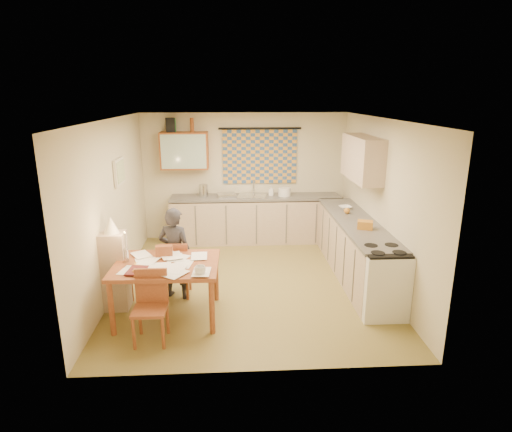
{
  "coord_description": "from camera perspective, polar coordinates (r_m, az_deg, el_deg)",
  "views": [
    {
      "loc": [
        -0.25,
        -6.16,
        2.84
      ],
      "look_at": [
        0.11,
        0.2,
        1.02
      ],
      "focal_mm": 30.0,
      "sensor_mm": 36.0,
      "label": 1
    }
  ],
  "objects": [
    {
      "name": "stove",
      "position": [
        5.93,
        16.45,
        -8.43
      ],
      "size": [
        0.59,
        0.59,
        0.92
      ],
      "color": "white",
      "rests_on": "floor"
    },
    {
      "name": "window_blind",
      "position": [
        8.48,
        0.51,
        7.9
      ],
      "size": [
        1.45,
        0.03,
        1.05
      ],
      "primitive_type": "cube",
      "color": "#2F517F",
      "rests_on": "wall_back"
    },
    {
      "name": "bottle_green",
      "position": [
        8.33,
        -10.87,
        11.83
      ],
      "size": [
        0.09,
        0.09,
        0.26
      ],
      "primitive_type": "cylinder",
      "rotation": [
        0.0,
        0.0,
        -0.25
      ],
      "color": "#195926",
      "rests_on": "wall_cabinet"
    },
    {
      "name": "fruit_orange",
      "position": [
        7.26,
        12.03,
        0.69
      ],
      "size": [
        0.1,
        0.1,
        0.1
      ],
      "primitive_type": "sphere",
      "color": "#C17A25",
      "rests_on": "counter_right"
    },
    {
      "name": "soap_bottle",
      "position": [
        8.4,
        2.05,
        3.4
      ],
      "size": [
        0.13,
        0.13,
        0.19
      ],
      "primitive_type": "imported",
      "rotation": [
        0.0,
        0.0,
        -0.29
      ],
      "color": "white",
      "rests_on": "counter_back"
    },
    {
      "name": "floor",
      "position": [
        6.79,
        -0.85,
        -8.84
      ],
      "size": [
        4.0,
        4.5,
        0.02
      ],
      "primitive_type": "cube",
      "color": "olive",
      "rests_on": "ground"
    },
    {
      "name": "papers",
      "position": [
        5.59,
        -11.91,
        -6.21
      ],
      "size": [
        1.14,
        1.01,
        0.03
      ],
      "rotation": [
        0.0,
        0.0,
        -0.02
      ],
      "color": "white",
      "rests_on": "dining_table"
    },
    {
      "name": "wall_front",
      "position": [
        4.22,
        0.4,
        -6.16
      ],
      "size": [
        4.0,
        0.02,
        2.5
      ],
      "primitive_type": "cube",
      "color": "beige",
      "rests_on": "floor"
    },
    {
      "name": "speaker",
      "position": [
        8.34,
        -11.37,
        11.81
      ],
      "size": [
        0.2,
        0.23,
        0.26
      ],
      "primitive_type": "cube",
      "rotation": [
        0.0,
        0.0,
        0.21
      ],
      "color": "black",
      "rests_on": "wall_cabinet"
    },
    {
      "name": "chair_far",
      "position": [
        6.36,
        -10.48,
        -8.21
      ],
      "size": [
        0.39,
        0.39,
        0.85
      ],
      "rotation": [
        0.0,
        0.0,
        3.12
      ],
      "color": "brown",
      "rests_on": "floor"
    },
    {
      "name": "person",
      "position": [
        6.18,
        -10.72,
        -4.9
      ],
      "size": [
        0.68,
        0.61,
        1.34
      ],
      "primitive_type": "imported",
      "rotation": [
        0.0,
        0.0,
        2.82
      ],
      "color": "black",
      "rests_on": "floor"
    },
    {
      "name": "lampshade",
      "position": [
        5.89,
        -18.78,
        -1.12
      ],
      "size": [
        0.2,
        0.2,
        0.22
      ],
      "primitive_type": "cone",
      "color": "beige",
      "rests_on": "shelf_stand"
    },
    {
      "name": "shelf_stand",
      "position": [
        6.1,
        -18.23,
        -6.99
      ],
      "size": [
        0.32,
        0.3,
        1.09
      ],
      "primitive_type": "cube",
      "color": "tan",
      "rests_on": "floor"
    },
    {
      "name": "wall_cabinet",
      "position": [
        8.35,
        -9.51,
        8.6
      ],
      "size": [
        0.9,
        0.34,
        0.7
      ],
      "primitive_type": "cube",
      "color": "brown",
      "rests_on": "wall_back"
    },
    {
      "name": "bowl",
      "position": [
        7.56,
        11.8,
        1.12
      ],
      "size": [
        0.28,
        0.28,
        0.05
      ],
      "primitive_type": "imported",
      "rotation": [
        0.0,
        0.0,
        0.18
      ],
      "color": "white",
      "rests_on": "counter_right"
    },
    {
      "name": "wall_cabinet_glass",
      "position": [
        8.19,
        -9.64,
        8.45
      ],
      "size": [
        0.84,
        0.02,
        0.64
      ],
      "primitive_type": "cube",
      "color": "#99B2A5",
      "rests_on": "wall_back"
    },
    {
      "name": "curtain_rod",
      "position": [
        8.4,
        0.53,
        11.6
      ],
      "size": [
        1.6,
        0.04,
        0.04
      ],
      "primitive_type": "cylinder",
      "rotation": [
        0.0,
        1.57,
        0.0
      ],
      "color": "black",
      "rests_on": "wall_back"
    },
    {
      "name": "dining_table",
      "position": [
        5.78,
        -11.68,
        -9.6
      ],
      "size": [
        1.35,
        1.04,
        0.75
      ],
      "rotation": [
        0.0,
        0.0,
        -0.02
      ],
      "color": "brown",
      "rests_on": "floor"
    },
    {
      "name": "bottle_brown",
      "position": [
        8.29,
        -8.53,
        11.92
      ],
      "size": [
        0.09,
        0.09,
        0.26
      ],
      "primitive_type": "cylinder",
      "rotation": [
        0.0,
        0.0,
        -0.33
      ],
      "color": "brown",
      "rests_on": "wall_cabinet"
    },
    {
      "name": "mug",
      "position": [
        5.21,
        -7.46,
        -7.2
      ],
      "size": [
        0.14,
        0.14,
        0.11
      ],
      "primitive_type": "imported",
      "rotation": [
        0.0,
        0.0,
        0.03
      ],
      "color": "white",
      "rests_on": "dining_table"
    },
    {
      "name": "ceiling",
      "position": [
        6.17,
        -0.94,
        12.91
      ],
      "size": [
        4.0,
        4.5,
        0.02
      ],
      "primitive_type": "cube",
      "color": "white",
      "rests_on": "floor"
    },
    {
      "name": "framed_print",
      "position": [
        6.88,
        -17.77,
        5.67
      ],
      "size": [
        0.04,
        0.5,
        0.4
      ],
      "primitive_type": "cube",
      "color": "beige",
      "rests_on": "wall_left"
    },
    {
      "name": "book",
      "position": [
        5.59,
        -16.04,
        -6.52
      ],
      "size": [
        0.21,
        0.26,
        0.02
      ],
      "primitive_type": "imported",
      "rotation": [
        0.0,
        0.0,
        0.1
      ],
      "color": "#C17A25",
      "rests_on": "dining_table"
    },
    {
      "name": "counter_right",
      "position": [
        7.07,
        12.99,
        -4.19
      ],
      "size": [
        0.62,
        2.95,
        0.92
      ],
      "color": "tan",
      "rests_on": "floor"
    },
    {
      "name": "magazine",
      "position": [
        5.48,
        -16.73,
        -6.99
      ],
      "size": [
        0.29,
        0.35,
        0.03
      ],
      "primitive_type": "imported",
      "rotation": [
        0.0,
        0.0,
        -0.12
      ],
      "color": "maroon",
      "rests_on": "dining_table"
    },
    {
      "name": "chair_near",
      "position": [
        5.34,
        -13.82,
        -13.36
      ],
      "size": [
        0.39,
        0.39,
        0.86
      ],
      "rotation": [
        0.0,
        0.0,
        -0.01
      ],
      "color": "brown",
      "rests_on": "floor"
    },
    {
      "name": "kettle",
      "position": [
        8.33,
        -7.0,
        3.36
      ],
      "size": [
        0.2,
        0.2,
        0.24
      ],
      "primitive_type": "cylinder",
      "rotation": [
        0.0,
        0.0,
        0.14
      ],
      "color": "silver",
      "rests_on": "counter_back"
    },
    {
      "name": "dish_rack",
      "position": [
        8.33,
        -3.94,
        2.81
      ],
      "size": [
        0.39,
        0.35,
        0.06
      ],
      "primitive_type": "cube",
      "rotation": [
        0.0,
        0.0,
        0.14
      ],
      "color": "silver",
      "rests_on": "counter_back"
    },
    {
      "name": "upper_cabinet_right",
      "position": [
        7.09,
        13.96,
        7.48
      ],
      "size": [
        0.34,
        1.3,
        0.7
      ],
      "primitive_type": "cube",
      "color": "tan",
      "rests_on": "wall_right"
    },
    {
      "name": "orange_bag",
      "position": [
        6.51,
        14.35,
        -1.15
      ],
      "size": [
        0.26,
        0.22,
        0.12
      ],
      "primitive_type": "cube",
      "rotation": [
        0.0,
        0.0,
        -0.33
      ],
      "color": "#C17A25",
      "rests_on": "counter_right"
    },
    {
      "name": "wall_right",
      "position": [
        6.75,
        16.42,
        1.69
      ],
      "size": [
        0.02,
        4.5,
        2.5
      ],
      "primitive_type": "cube",
      "color": "beige",
      "rests_on": "floor"
    },
    {
      "name": "sink",
      "position": [
        8.35,
        -0.52,
        2.39
      ],
      "size": [
        0.61,
        0.53,
        0.1
      ],
      "primitive_type": "cube",
      "rotation": [
        0.0,
        0.0,
        -0.15
      ],
      "color": "silver",
      "rests_on": "counter_back"
    },
    {
      "name": "mixing_bowl",
      "position": [
        8.38,
        3.81,
        3.24
      ],
      "size": [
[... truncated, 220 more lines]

